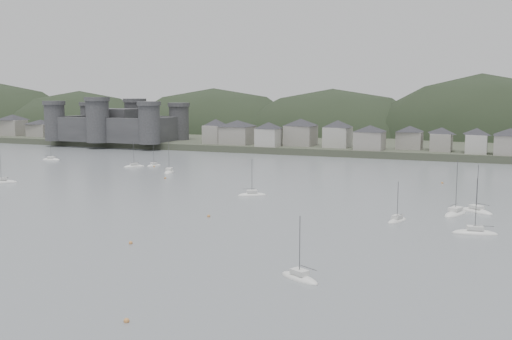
% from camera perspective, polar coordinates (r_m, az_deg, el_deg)
% --- Properties ---
extents(ground, '(900.00, 900.00, 0.00)m').
position_cam_1_polar(ground, '(98.62, -17.07, -8.66)').
color(ground, slate).
rests_on(ground, ground).
extents(far_shore_land, '(900.00, 250.00, 3.00)m').
position_cam_1_polar(far_shore_land, '(373.64, 13.01, 3.32)').
color(far_shore_land, '#383D2D').
rests_on(far_shore_land, ground).
extents(forested_ridge, '(851.55, 103.94, 102.57)m').
position_cam_1_polar(forested_ridge, '(348.81, 13.03, 0.93)').
color(forested_ridge, black).
rests_on(forested_ridge, ground).
extents(castle, '(66.00, 43.00, 20.00)m').
position_cam_1_polar(castle, '(311.12, -13.22, 4.28)').
color(castle, '#363639').
rests_on(castle, far_shore_land).
extents(waterfront_town, '(451.48, 28.46, 12.92)m').
position_cam_1_polar(waterfront_town, '(256.95, 20.08, 2.90)').
color(waterfront_town, gray).
rests_on(waterfront_town, far_shore_land).
extents(sailboat_lead, '(4.31, 6.95, 9.10)m').
position_cam_1_polar(sailboat_lead, '(128.27, 13.42, -4.75)').
color(sailboat_lead, white).
rests_on(sailboat_lead, ground).
extents(moored_fleet, '(266.99, 138.03, 13.68)m').
position_cam_1_polar(moored_fleet, '(164.18, -11.62, -2.07)').
color(moored_fleet, white).
rests_on(moored_fleet, ground).
extents(mooring_buoys, '(182.56, 129.49, 0.70)m').
position_cam_1_polar(mooring_buoys, '(141.10, -3.33, -3.48)').
color(mooring_buoys, '#CB8543').
rests_on(mooring_buoys, ground).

